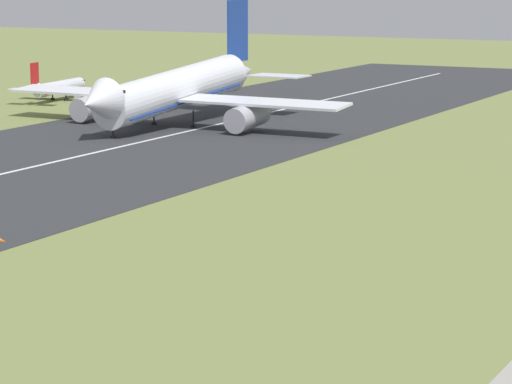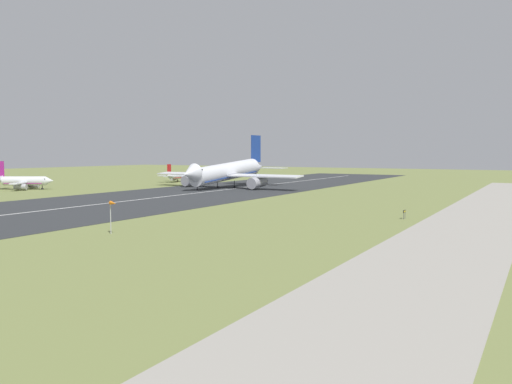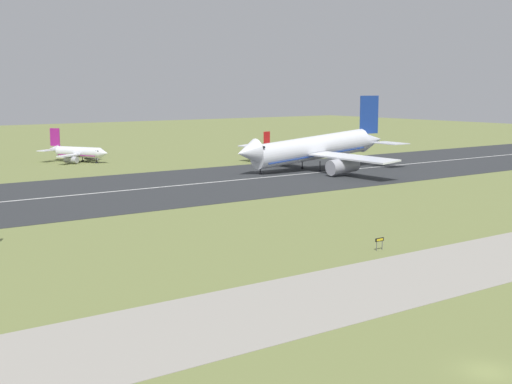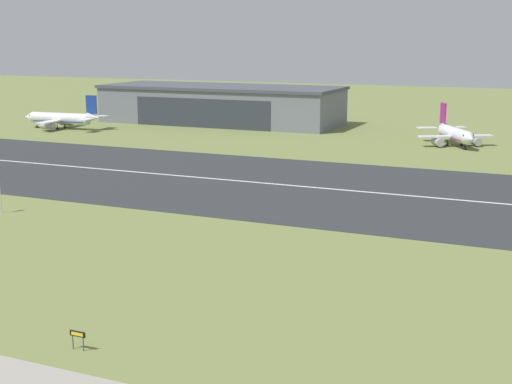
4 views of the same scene
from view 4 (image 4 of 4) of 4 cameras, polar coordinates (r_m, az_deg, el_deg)
The scene contains 7 objects.
ground_plane at distance 92.20m, azimuth -18.74°, elevation -4.90°, with size 668.42×668.42×0.00m, color olive.
runway_strip at distance 135.00m, azimuth -3.48°, elevation 1.06°, with size 428.42×53.04×0.06m, color #2B2D30.
runway_centreline at distance 135.00m, azimuth -3.48°, elevation 1.08°, with size 385.58×0.70×0.01m, color silver.
hangar_building at distance 224.03m, azimuth -2.81°, elevation 7.02°, with size 74.79×27.40×11.62m.
airplane_parked_west at distance 216.71m, azimuth -15.31°, elevation 5.68°, with size 25.48×18.42×10.07m.
airplane_parked_centre at distance 182.71m, azimuth 15.62°, elevation 4.48°, with size 19.56×21.69×9.86m.
runway_sign at distance 63.72m, azimuth -14.08°, elevation -11.09°, with size 1.55×0.13×1.72m.
Camera 4 is at (60.40, -11.27, 26.13)m, focal length 50.00 mm.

